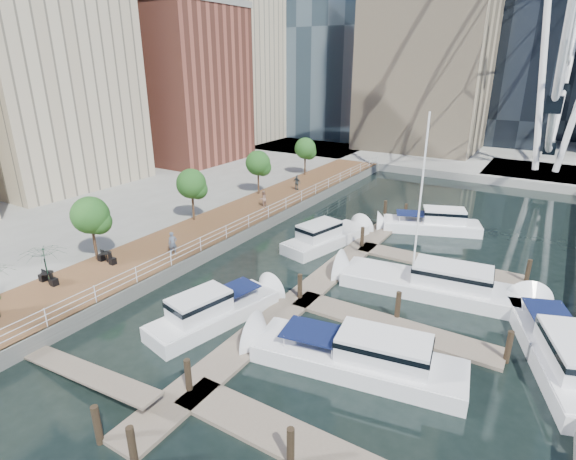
# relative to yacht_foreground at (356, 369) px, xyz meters

# --- Properties ---
(ground) EXTENTS (520.00, 520.00, 0.00)m
(ground) POSITION_rel_yacht_foreground_xyz_m (-8.81, -3.59, 0.00)
(ground) COLOR black
(ground) RESTS_ON ground
(boardwalk) EXTENTS (6.00, 60.00, 1.00)m
(boardwalk) POSITION_rel_yacht_foreground_xyz_m (-17.81, 11.41, 0.50)
(boardwalk) COLOR brown
(boardwalk) RESTS_ON ground
(seawall) EXTENTS (0.25, 60.00, 1.00)m
(seawall) POSITION_rel_yacht_foreground_xyz_m (-14.81, 11.41, 0.50)
(seawall) COLOR #595954
(seawall) RESTS_ON ground
(land_inland) EXTENTS (48.00, 90.00, 1.00)m
(land_inland) POSITION_rel_yacht_foreground_xyz_m (-44.81, 11.41, 0.50)
(land_inland) COLOR gray
(land_inland) RESTS_ON ground
(land_far) EXTENTS (200.00, 114.00, 1.00)m
(land_far) POSITION_rel_yacht_foreground_xyz_m (-8.81, 98.41, 0.50)
(land_far) COLOR gray
(land_far) RESTS_ON ground
(pier) EXTENTS (14.00, 12.00, 1.00)m
(pier) POSITION_rel_yacht_foreground_xyz_m (5.19, 48.41, 0.50)
(pier) COLOR gray
(pier) RESTS_ON ground
(railing) EXTENTS (0.10, 60.00, 1.05)m
(railing) POSITION_rel_yacht_foreground_xyz_m (-14.91, 11.41, 1.52)
(railing) COLOR white
(railing) RESTS_ON boardwalk
(floating_docks) EXTENTS (16.00, 34.00, 2.60)m
(floating_docks) POSITION_rel_yacht_foreground_xyz_m (-0.84, 6.39, 0.49)
(floating_docks) COLOR #6D6051
(floating_docks) RESTS_ON ground
(midrise_condos) EXTENTS (19.00, 67.00, 28.00)m
(midrise_condos) POSITION_rel_yacht_foreground_xyz_m (-42.37, 23.23, 13.42)
(midrise_condos) COLOR #BCAD8E
(midrise_condos) RESTS_ON ground
(street_trees) EXTENTS (2.60, 42.60, 4.60)m
(street_trees) POSITION_rel_yacht_foreground_xyz_m (-20.21, 10.41, 4.29)
(street_trees) COLOR #3F2B1C
(street_trees) RESTS_ON ground
(cafe_tables) EXTENTS (2.50, 13.70, 0.74)m
(cafe_tables) POSITION_rel_yacht_foreground_xyz_m (-19.21, -5.59, 1.37)
(cafe_tables) COLOR black
(cafe_tables) RESTS_ON ground
(yacht_foreground) EXTENTS (11.58, 4.78, 2.15)m
(yacht_foreground) POSITION_rel_yacht_foreground_xyz_m (0.00, 0.00, 0.00)
(yacht_foreground) COLOR silver
(yacht_foreground) RESTS_ON ground
(pedestrian_near) EXTENTS (0.71, 0.76, 1.74)m
(pedestrian_near) POSITION_rel_yacht_foreground_xyz_m (-16.13, 3.84, 1.87)
(pedestrian_near) COLOR #4F5969
(pedestrian_near) RESTS_ON boardwalk
(pedestrian_mid) EXTENTS (0.75, 0.88, 1.56)m
(pedestrian_mid) POSITION_rel_yacht_foreground_xyz_m (-17.17, 16.88, 1.78)
(pedestrian_mid) COLOR gray
(pedestrian_mid) RESTS_ON boardwalk
(pedestrian_far) EXTENTS (0.98, 0.45, 1.65)m
(pedestrian_far) POSITION_rel_yacht_foreground_xyz_m (-17.45, 23.77, 1.82)
(pedestrian_far) COLOR #353D42
(pedestrian_far) RESTS_ON boardwalk
(moored_yachts) EXTENTS (22.61, 37.08, 11.50)m
(moored_yachts) POSITION_rel_yacht_foreground_xyz_m (0.10, 8.61, 0.00)
(moored_yachts) COLOR silver
(moored_yachts) RESTS_ON ground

